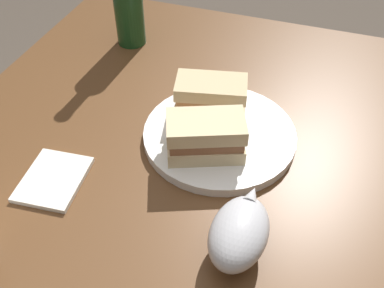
{
  "coord_description": "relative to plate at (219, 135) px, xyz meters",
  "views": [
    {
      "loc": [
        0.41,
        0.19,
        1.24
      ],
      "look_at": [
        -0.06,
        0.03,
        0.76
      ],
      "focal_mm": 40.72,
      "sensor_mm": 36.0,
      "label": 1
    }
  ],
  "objects": [
    {
      "name": "plate",
      "position": [
        0.0,
        0.0,
        0.0
      ],
      "size": [
        0.26,
        0.26,
        0.02
      ],
      "primitive_type": "cylinder",
      "color": "white",
      "rests_on": "dining_table"
    },
    {
      "name": "gravy_boat",
      "position": [
        0.2,
        0.08,
        0.03
      ],
      "size": [
        0.13,
        0.08,
        0.07
      ],
      "color": "#B7B7BC",
      "rests_on": "dining_table"
    },
    {
      "name": "potato_wedge_back",
      "position": [
        0.06,
        -0.04,
        0.02
      ],
      "size": [
        0.04,
        0.02,
        0.02
      ],
      "primitive_type": "cube",
      "rotation": [
        0.0,
        0.0,
        0.17
      ],
      "color": "gold",
      "rests_on": "plate"
    },
    {
      "name": "potato_wedge_middle",
      "position": [
        0.04,
        -0.05,
        0.02
      ],
      "size": [
        0.03,
        0.04,
        0.02
      ],
      "primitive_type": "cube",
      "rotation": [
        0.0,
        0.0,
        1.3
      ],
      "color": "#AD702D",
      "rests_on": "plate"
    },
    {
      "name": "potato_wedge_front",
      "position": [
        0.05,
        -0.03,
        0.02
      ],
      "size": [
        0.04,
        0.04,
        0.02
      ],
      "primitive_type": "cube",
      "rotation": [
        0.0,
        0.0,
        5.2
      ],
      "color": "#AD702D",
      "rests_on": "plate"
    },
    {
      "name": "sandwich_half_left",
      "position": [
        -0.04,
        -0.03,
        0.04
      ],
      "size": [
        0.09,
        0.13,
        0.06
      ],
      "color": "#CCB284",
      "rests_on": "plate"
    },
    {
      "name": "sandwich_half_right",
      "position": [
        0.05,
        -0.01,
        0.04
      ],
      "size": [
        0.11,
        0.14,
        0.07
      ],
      "color": "beige",
      "rests_on": "plate"
    },
    {
      "name": "napkin",
      "position": [
        0.18,
        -0.22,
        -0.0
      ],
      "size": [
        0.12,
        0.1,
        0.01
      ],
      "primitive_type": "cube",
      "rotation": [
        0.0,
        0.0,
        0.09
      ],
      "color": "silver",
      "rests_on": "dining_table"
    }
  ]
}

